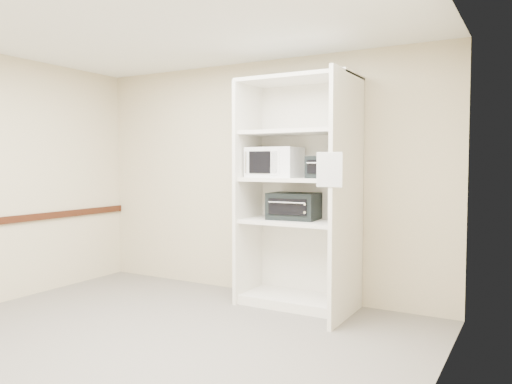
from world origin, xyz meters
The scene contains 9 objects.
floor centered at (0.00, 0.00, 0.00)m, with size 4.50×4.00×0.01m, color slate.
ceiling centered at (0.00, 0.00, 2.70)m, with size 4.50×4.00×0.01m, color white.
wall_back centered at (0.00, 2.00, 1.35)m, with size 4.50×0.02×2.70m, color beige.
wall_right centered at (2.25, 0.00, 1.35)m, with size 0.02×4.00×2.70m, color beige.
shelving_unit centered at (0.67, 1.70, 1.13)m, with size 1.24×0.92×2.42m.
microwave centered at (0.33, 1.73, 1.53)m, with size 0.54×0.41×0.33m, color white.
toaster_oven_upper centered at (0.98, 1.65, 1.48)m, with size 0.39×0.29×0.23m, color black.
toaster_oven_lower centered at (0.55, 1.75, 1.06)m, with size 0.51×0.39×0.29m, color black.
paper_sign centered at (1.21, 1.07, 1.47)m, with size 0.24×0.01×0.31m, color white.
Camera 1 is at (2.82, -3.10, 1.52)m, focal length 35.00 mm.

